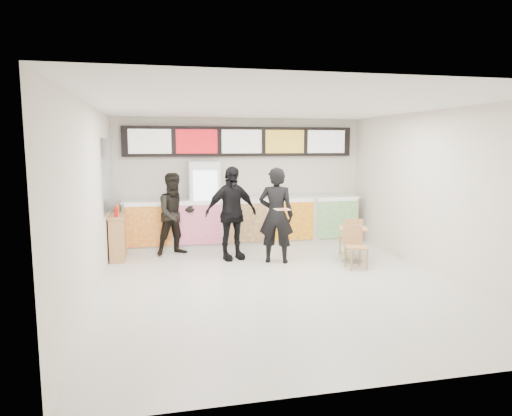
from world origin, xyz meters
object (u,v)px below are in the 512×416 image
object	(u,v)px
customer_main	(276,215)
condiment_ledge	(118,237)
service_counter	(244,222)
customer_mid	(231,213)
cafe_table	(353,238)
drinks_fridge	(204,205)
customer_left	(175,214)

from	to	relation	value
customer_main	condiment_ledge	world-z (taller)	customer_main
customer_main	condiment_ledge	size ratio (longest dim) A/B	1.74
service_counter	customer_mid	size ratio (longest dim) A/B	2.87
cafe_table	customer_main	bearing A→B (deg)	-173.63
drinks_fridge	condiment_ledge	world-z (taller)	drinks_fridge
service_counter	customer_mid	xyz separation A→B (m)	(-0.51, -1.23, 0.40)
cafe_table	condiment_ledge	xyz separation A→B (m)	(-4.69, 1.26, -0.01)
drinks_fridge	customer_main	size ratio (longest dim) A/B	1.03
customer_left	customer_mid	world-z (taller)	customer_mid
customer_main	customer_left	bearing A→B (deg)	-8.95
customer_left	condiment_ledge	bearing A→B (deg)	172.28
drinks_fridge	customer_mid	distance (m)	1.32
service_counter	customer_left	distance (m)	1.74
service_counter	customer_main	xyz separation A→B (m)	(0.33, -1.69, 0.39)
customer_main	customer_mid	world-z (taller)	customer_mid
customer_main	customer_left	size ratio (longest dim) A/B	1.09
service_counter	drinks_fridge	bearing A→B (deg)	179.01
customer_main	customer_mid	size ratio (longest dim) A/B	1.00
drinks_fridge	cafe_table	size ratio (longest dim) A/B	1.36
customer_main	condiment_ledge	xyz separation A→B (m)	(-3.15, 0.95, -0.49)
customer_left	customer_main	bearing A→B (deg)	-47.46
condiment_ledge	customer_mid	bearing A→B (deg)	-11.97
customer_mid	customer_left	bearing A→B (deg)	133.53
service_counter	condiment_ledge	size ratio (longest dim) A/B	5.02
customer_mid	condiment_ledge	bearing A→B (deg)	153.24
cafe_table	condiment_ledge	bearing A→B (deg)	-177.21
cafe_table	condiment_ledge	distance (m)	4.86
service_counter	cafe_table	size ratio (longest dim) A/B	3.77
customer_main	cafe_table	distance (m)	1.64
drinks_fridge	customer_mid	bearing A→B (deg)	-71.21
customer_main	condiment_ledge	distance (m)	3.32
drinks_fridge	customer_main	bearing A→B (deg)	-53.40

